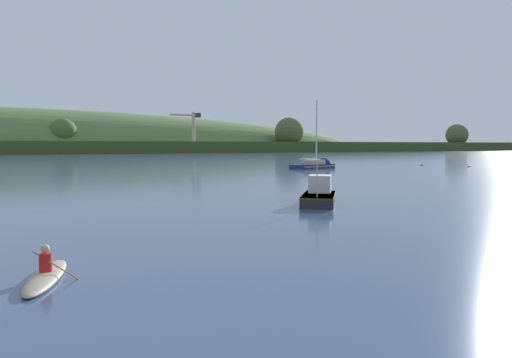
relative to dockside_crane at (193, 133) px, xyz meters
name	(u,v)px	position (x,y,z in m)	size (l,w,h in m)	color
dockside_crane	(193,133)	(0.00, 0.00, 0.00)	(13.84, 3.79, 17.96)	#4C4C51
sailboat_midwater_white	(317,167)	(-21.24, -150.86, -8.45)	(8.44, 5.68, 11.49)	navy
fishing_boat_moored	(319,198)	(-43.29, -190.70, -8.40)	(4.27, 5.32, 3.18)	#232328
canoe_with_paddler	(46,276)	(-58.22, -203.01, -8.60)	(1.65, 3.75, 1.02)	gray
mooring_buoy_foreground	(422,166)	(-0.18, -149.03, -8.70)	(0.50, 0.50, 0.58)	#EA5B19
mooring_buoy_far_upstream	(469,167)	(3.09, -156.10, -8.70)	(0.47, 0.47, 0.55)	yellow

